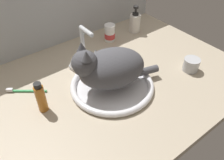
# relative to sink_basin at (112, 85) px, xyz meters

# --- Properties ---
(countertop) EXTENTS (1.23, 0.83, 0.03)m
(countertop) POSITION_rel_sink_basin_xyz_m (0.01, 0.03, -0.03)
(countertop) COLOR #B7A88E
(countertop) RESTS_ON ground
(backsplash_wall) EXTENTS (1.23, 0.02, 0.43)m
(backsplash_wall) POSITION_rel_sink_basin_xyz_m (0.01, 0.46, 0.17)
(backsplash_wall) COLOR #B2B7BC
(backsplash_wall) RESTS_ON ground
(sink_basin) EXTENTS (0.35, 0.35, 0.03)m
(sink_basin) POSITION_rel_sink_basin_xyz_m (0.00, 0.00, 0.00)
(sink_basin) COLOR white
(sink_basin) RESTS_ON countertop
(faucet) EXTENTS (0.16, 0.11, 0.20)m
(faucet) POSITION_rel_sink_basin_xyz_m (0.00, 0.21, 0.07)
(faucet) COLOR silver
(faucet) RESTS_ON countertop
(cat) EXTENTS (0.37, 0.25, 0.20)m
(cat) POSITION_rel_sink_basin_xyz_m (-0.02, 0.00, 0.10)
(cat) COLOR #4C4C51
(cat) RESTS_ON sink_basin
(pill_bottle) EXTENTS (0.06, 0.06, 0.09)m
(pill_bottle) POSITION_rel_sink_basin_xyz_m (0.22, 0.31, 0.03)
(pill_bottle) COLOR white
(pill_bottle) RESTS_ON countertop
(metal_jar) EXTENTS (0.07, 0.07, 0.06)m
(metal_jar) POSITION_rel_sink_basin_xyz_m (0.36, -0.13, 0.02)
(metal_jar) COLOR #B2B5BA
(metal_jar) RESTS_ON countertop
(soap_pump_bottle) EXTENTS (0.06, 0.06, 0.15)m
(soap_pump_bottle) POSITION_rel_sink_basin_xyz_m (0.40, 0.31, 0.04)
(soap_pump_bottle) COLOR silver
(soap_pump_bottle) RESTS_ON countertop
(amber_bottle) EXTENTS (0.04, 0.04, 0.13)m
(amber_bottle) POSITION_rel_sink_basin_xyz_m (-0.28, 0.06, 0.05)
(amber_bottle) COLOR #B2661E
(amber_bottle) RESTS_ON countertop
(toothbrush) EXTENTS (0.14, 0.11, 0.02)m
(toothbrush) POSITION_rel_sink_basin_xyz_m (-0.30, 0.20, -0.00)
(toothbrush) COLOR #3FB266
(toothbrush) RESTS_ON countertop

